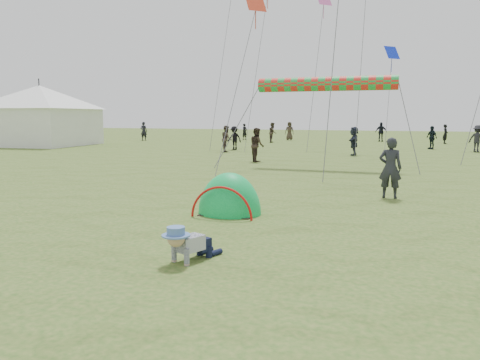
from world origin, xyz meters
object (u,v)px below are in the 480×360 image
(event_marquee, at_px, (41,113))
(popup_tent, at_px, (230,214))
(crawling_toddler, at_px, (187,243))
(standing_adult, at_px, (390,168))

(event_marquee, bearing_deg, popup_tent, -44.60)
(crawling_toddler, xyz_separation_m, popup_tent, (-0.69, 3.69, -0.31))
(crawling_toddler, height_order, standing_adult, standing_adult)
(standing_adult, bearing_deg, crawling_toddler, 69.93)
(popup_tent, bearing_deg, crawling_toddler, -80.72)
(popup_tent, height_order, standing_adult, standing_adult)
(popup_tent, xyz_separation_m, event_marquee, (-23.49, 19.47, 2.52))
(popup_tent, relative_size, standing_adult, 1.15)
(standing_adult, bearing_deg, event_marquee, -29.38)
(crawling_toddler, bearing_deg, popup_tent, 122.06)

